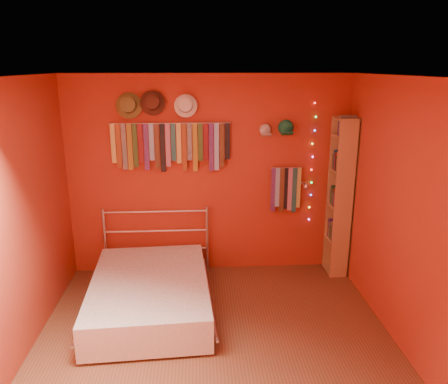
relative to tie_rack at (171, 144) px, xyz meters
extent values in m
plane|color=brown|center=(0.46, -1.69, -1.67)|extent=(3.50, 3.50, 0.00)
cube|color=maroon|center=(0.46, 0.06, -0.42)|extent=(3.50, 0.02, 2.50)
cube|color=maroon|center=(2.21, -1.69, -0.42)|extent=(0.02, 3.50, 2.50)
cube|color=maroon|center=(-1.29, -1.69, -0.42)|extent=(0.02, 3.50, 2.50)
cube|color=white|center=(0.46, -1.69, 0.83)|extent=(3.50, 3.50, 0.02)
cylinder|color=silver|center=(0.00, 0.01, 0.25)|extent=(1.45, 0.01, 0.01)
cube|color=#CDBB52|center=(-0.68, 0.00, 0.01)|extent=(0.06, 0.01, 0.47)
cube|color=maroon|center=(-0.62, 0.00, -0.02)|extent=(0.06, 0.01, 0.53)
cube|color=navy|center=(-0.55, -0.01, -0.03)|extent=(0.06, 0.01, 0.55)
cube|color=olive|center=(-0.49, 0.00, -0.03)|extent=(0.06, 0.01, 0.56)
cube|color=#1E481D|center=(-0.42, 0.00, -0.01)|extent=(0.06, 0.01, 0.53)
cube|color=maroon|center=(-0.36, -0.01, 0.01)|extent=(0.06, 0.01, 0.47)
cube|color=#391862|center=(-0.29, 0.00, -0.03)|extent=(0.06, 0.01, 0.57)
cube|color=#73A2CE|center=(-0.23, 0.00, 0.03)|extent=(0.06, 0.01, 0.44)
cube|color=#512A1B|center=(-0.16, -0.01, -0.03)|extent=(0.06, 0.01, 0.55)
cube|color=black|center=(-0.10, 0.00, -0.05)|extent=(0.06, 0.01, 0.59)
cube|color=#A35172|center=(-0.03, 0.00, -0.01)|extent=(0.06, 0.01, 0.52)
cube|color=#1B555F|center=(0.03, -0.01, 0.02)|extent=(0.06, 0.01, 0.45)
cube|color=#CEBA52|center=(0.10, 0.00, 0.01)|extent=(0.06, 0.01, 0.49)
cube|color=maroon|center=(0.17, 0.00, -0.04)|extent=(0.06, 0.01, 0.58)
cube|color=navy|center=(0.23, -0.01, 0.03)|extent=(0.06, 0.01, 0.44)
cube|color=olive|center=(0.30, 0.00, -0.05)|extent=(0.06, 0.01, 0.59)
cube|color=#2C4A1D|center=(0.36, 0.00, 0.02)|extent=(0.06, 0.01, 0.46)
cube|color=#5C0D11|center=(0.43, -0.01, 0.02)|extent=(0.06, 0.01, 0.45)
cube|color=#391862|center=(0.49, 0.00, -0.05)|extent=(0.06, 0.01, 0.59)
cube|color=#7D9DDF|center=(0.56, 0.00, -0.04)|extent=(0.06, 0.01, 0.58)
cube|color=#452A17|center=(0.62, -0.01, -0.02)|extent=(0.06, 0.01, 0.54)
cube|color=black|center=(0.69, 0.00, 0.03)|extent=(0.06, 0.01, 0.45)
cylinder|color=silver|center=(1.43, 0.01, -0.32)|extent=(0.40, 0.01, 0.01)
cube|color=#381863|center=(1.27, 0.00, -0.60)|extent=(0.06, 0.01, 0.57)
cube|color=#6D9EC2|center=(1.32, 0.00, -0.57)|extent=(0.06, 0.01, 0.50)
cube|color=#52301B|center=(1.38, -0.01, -0.60)|extent=(0.06, 0.01, 0.57)
cube|color=black|center=(1.43, 0.00, -0.58)|extent=(0.06, 0.01, 0.54)
cube|color=#A85482|center=(1.48, 0.00, -0.59)|extent=(0.06, 0.01, 0.56)
cube|color=#175152|center=(1.54, -0.01, -0.60)|extent=(0.06, 0.01, 0.58)
cube|color=#C4CA51|center=(1.59, 0.00, -0.58)|extent=(0.06, 0.01, 0.52)
cylinder|color=brown|center=(-0.47, 0.00, 0.46)|extent=(0.31, 0.08, 0.30)
cylinder|color=brown|center=(-0.47, -0.05, 0.47)|extent=(0.18, 0.15, 0.20)
cylinder|color=#332314|center=(-0.47, -0.02, 0.47)|extent=(0.19, 0.06, 0.19)
cylinder|color=#462419|center=(-0.19, 0.00, 0.49)|extent=(0.29, 0.07, 0.29)
cylinder|color=#462419|center=(-0.19, -0.05, 0.50)|extent=(0.17, 0.14, 0.19)
cylinder|color=black|center=(-0.19, -0.02, 0.49)|extent=(0.18, 0.06, 0.18)
cylinder|color=white|center=(0.19, 0.00, 0.45)|extent=(0.27, 0.07, 0.27)
cylinder|color=white|center=(0.19, -0.04, 0.47)|extent=(0.16, 0.13, 0.18)
cylinder|color=black|center=(0.19, -0.02, 0.46)|extent=(0.16, 0.05, 0.17)
ellipsoid|color=beige|center=(1.15, 0.01, 0.16)|extent=(0.16, 0.12, 0.16)
cube|color=beige|center=(1.15, -0.08, 0.11)|extent=(0.12, 0.09, 0.05)
ellipsoid|color=#176B44|center=(1.40, 0.01, 0.19)|extent=(0.19, 0.14, 0.19)
cube|color=#176B44|center=(1.40, -0.10, 0.13)|extent=(0.13, 0.10, 0.05)
sphere|color=#FF3333|center=(1.74, 0.02, 0.48)|extent=(0.02, 0.02, 0.02)
sphere|color=#33FF4C|center=(1.77, 0.02, 0.31)|extent=(0.02, 0.02, 0.02)
sphere|color=#4C66FF|center=(1.76, 0.02, 0.15)|extent=(0.02, 0.02, 0.02)
sphere|color=yellow|center=(1.74, 0.02, -0.02)|extent=(0.02, 0.02, 0.02)
sphere|color=#FF4CCC|center=(1.76, 0.02, -0.18)|extent=(0.02, 0.02, 0.02)
sphere|color=#FF3333|center=(1.75, 0.02, -0.35)|extent=(0.02, 0.02, 0.02)
sphere|color=#33FF4C|center=(1.76, 0.02, -0.51)|extent=(0.02, 0.02, 0.02)
sphere|color=#4C66FF|center=(1.76, 0.02, -0.68)|extent=(0.02, 0.02, 0.02)
sphere|color=yellow|center=(1.75, 0.02, -0.84)|extent=(0.02, 0.02, 0.02)
sphere|color=#FF4CCC|center=(1.75, 0.02, -1.01)|extent=(0.02, 0.02, 0.02)
cylinder|color=silver|center=(1.63, 0.04, -0.52)|extent=(0.04, 0.03, 0.04)
cylinder|color=silver|center=(1.63, -0.08, -0.49)|extent=(0.01, 0.26, 0.08)
sphere|color=white|center=(1.63, -0.21, -0.50)|extent=(0.07, 0.07, 0.07)
cube|color=#9C7446|center=(2.08, -0.32, -0.67)|extent=(0.24, 0.02, 2.00)
cube|color=#9C7446|center=(2.08, 0.00, -0.67)|extent=(0.24, 0.02, 2.00)
cube|color=#9C7446|center=(2.20, -0.16, -0.67)|extent=(0.02, 0.34, 2.00)
cube|color=#9C7446|center=(2.08, -0.16, -1.65)|extent=(0.24, 0.32, 0.02)
cube|color=#9C7446|center=(2.08, -0.16, -1.22)|extent=(0.24, 0.32, 0.02)
cube|color=#9C7446|center=(2.08, -0.16, -0.77)|extent=(0.24, 0.32, 0.02)
cube|color=#9C7446|center=(2.08, -0.16, -0.32)|extent=(0.24, 0.32, 0.02)
cube|color=#9C7446|center=(2.08, -0.16, 0.11)|extent=(0.24, 0.32, 0.02)
cube|color=#9C7446|center=(2.08, -0.16, 0.31)|extent=(0.24, 0.32, 0.02)
cylinder|color=silver|center=(-0.86, -0.04, -1.23)|extent=(0.03, 0.03, 0.88)
cylinder|color=silver|center=(0.43, -0.04, -1.23)|extent=(0.03, 0.03, 0.88)
cylinder|color=silver|center=(-0.22, -0.04, -1.35)|extent=(1.29, 0.02, 0.02)
cylinder|color=silver|center=(-0.22, -0.04, -1.10)|extent=(1.29, 0.02, 0.02)
cylinder|color=silver|center=(-0.22, -0.04, -0.84)|extent=(1.29, 0.02, 0.02)
cube|color=#B7B4A5|center=(-0.22, -0.96, -1.47)|extent=(1.33, 1.82, 0.35)
cylinder|color=silver|center=(-0.86, -0.96, -1.49)|extent=(0.13, 1.75, 0.03)
cylinder|color=silver|center=(0.43, -0.96, -1.49)|extent=(0.13, 1.75, 0.03)
camera|label=1|loc=(0.33, -5.24, 0.92)|focal=35.00mm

